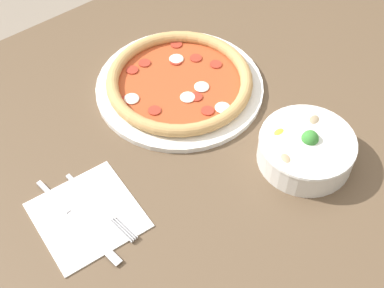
{
  "coord_description": "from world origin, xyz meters",
  "views": [
    {
      "loc": [
        0.49,
        0.54,
        1.58
      ],
      "look_at": [
        0.08,
        0.04,
        0.8
      ],
      "focal_mm": 50.0,
      "sensor_mm": 36.0,
      "label": 1
    }
  ],
  "objects": [
    {
      "name": "ground_plane",
      "position": [
        0.0,
        0.0,
        0.0
      ],
      "size": [
        8.0,
        8.0,
        0.0
      ],
      "primitive_type": "plane",
      "color": "gray"
    },
    {
      "name": "fork",
      "position": [
        0.29,
        0.03,
        0.78
      ],
      "size": [
        0.03,
        0.19,
        0.0
      ],
      "rotation": [
        0.0,
        0.0,
        1.68
      ],
      "color": "silver",
      "rests_on": "napkin"
    },
    {
      "name": "knife",
      "position": [
        0.34,
        0.03,
        0.78
      ],
      "size": [
        0.04,
        0.23,
        0.01
      ],
      "rotation": [
        0.0,
        0.0,
        1.68
      ],
      "color": "silver",
      "rests_on": "napkin"
    },
    {
      "name": "pizza",
      "position": [
        0.0,
        -0.11,
        0.8
      ],
      "size": [
        0.35,
        0.35,
        0.04
      ],
      "color": "white",
      "rests_on": "dining_table"
    },
    {
      "name": "bowl",
      "position": [
        -0.07,
        0.18,
        0.81
      ],
      "size": [
        0.18,
        0.18,
        0.07
      ],
      "color": "white",
      "rests_on": "dining_table"
    },
    {
      "name": "napkin",
      "position": [
        0.32,
        0.04,
        0.78
      ],
      "size": [
        0.18,
        0.18,
        0.0
      ],
      "color": "white",
      "rests_on": "dining_table"
    },
    {
      "name": "dining_table",
      "position": [
        0.0,
        0.0,
        0.68
      ],
      "size": [
        1.33,
        0.99,
        0.78
      ],
      "color": "brown",
      "rests_on": "ground_plane"
    }
  ]
}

